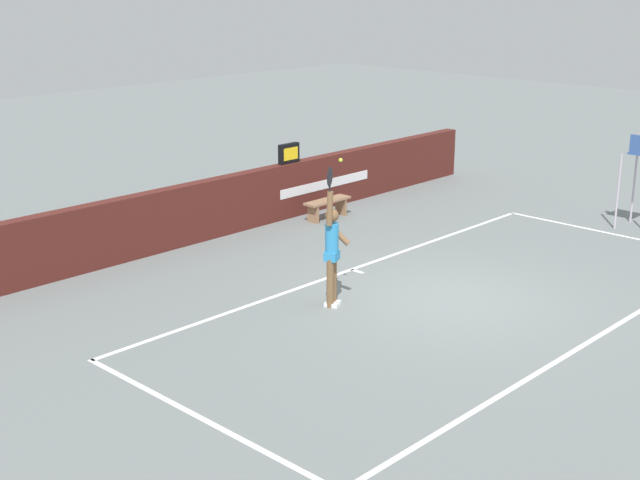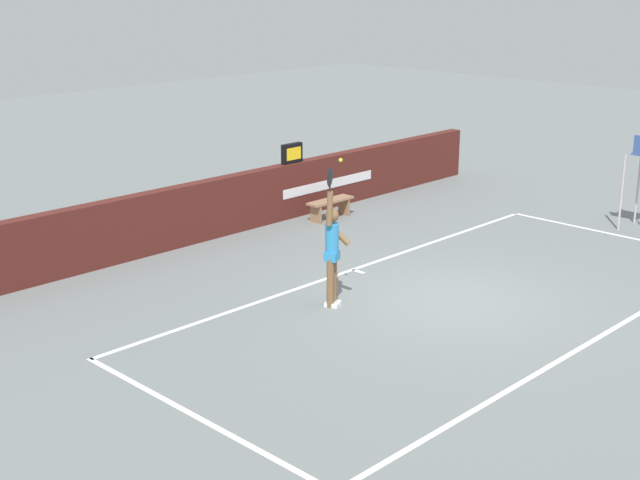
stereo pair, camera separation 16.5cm
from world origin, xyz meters
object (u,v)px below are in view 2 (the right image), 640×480
object	(u,v)px
tennis_player	(332,249)
courtside_bench_near	(330,204)
tennis_ball	(341,160)
speed_display	(292,153)

from	to	relation	value
tennis_player	courtside_bench_near	bearing A→B (deg)	44.02
tennis_ball	courtside_bench_near	bearing A→B (deg)	45.30
tennis_player	courtside_bench_near	xyz separation A→B (m)	(4.05, 3.91, -0.69)
courtside_bench_near	tennis_ball	bearing A→B (deg)	-134.70
tennis_player	courtside_bench_near	size ratio (longest dim) A/B	1.98
speed_display	tennis_ball	xyz separation A→B (m)	(-3.66, -4.96, 1.10)
speed_display	tennis_ball	world-z (taller)	tennis_ball
courtside_bench_near	speed_display	bearing A→B (deg)	120.56
speed_display	tennis_ball	size ratio (longest dim) A/B	8.78
speed_display	tennis_ball	distance (m)	6.26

